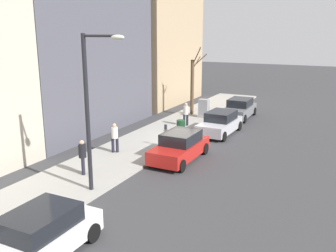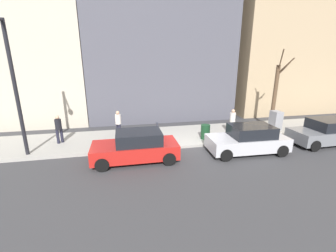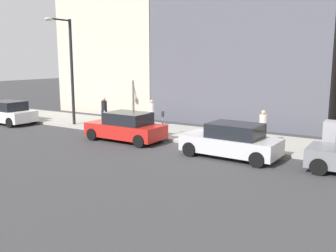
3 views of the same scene
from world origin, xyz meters
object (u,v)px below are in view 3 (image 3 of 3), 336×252
object	(u,v)px
parked_car_red	(126,127)
office_tower_right	(136,8)
streetlamp	(68,63)
parked_car_white	(7,113)
pedestrian_near_meter	(263,125)
pedestrian_midblock	(152,111)
utility_box	(330,137)
trash_bin	(219,132)
parked_car_silver	(232,141)
office_block_center	(263,5)
parking_meter	(163,121)
pedestrian_far_corner	(104,109)

from	to	relation	value
parked_car_red	office_tower_right	size ratio (longest dim) A/B	0.25
streetlamp	parked_car_white	bearing A→B (deg)	106.29
pedestrian_near_meter	pedestrian_midblock	bearing A→B (deg)	-147.24
utility_box	trash_bin	distance (m)	5.19
utility_box	trash_bin	bearing A→B (deg)	94.43
trash_bin	office_tower_right	distance (m)	17.14
trash_bin	office_tower_right	size ratio (longest dim) A/B	0.05
streetlamp	parked_car_silver	bearing A→B (deg)	-97.63
office_block_center	streetlamp	bearing A→B (deg)	143.03
parking_meter	streetlamp	world-z (taller)	streetlamp
pedestrian_near_meter	office_block_center	xyz separation A→B (m)	(9.92, 3.62, 7.00)
streetlamp	pedestrian_midblock	bearing A→B (deg)	-64.42
trash_bin	office_block_center	xyz separation A→B (m)	(10.49, 1.55, 7.48)
office_block_center	office_tower_right	distance (m)	10.64
parked_car_red	pedestrian_near_meter	world-z (taller)	pedestrian_near_meter
parked_car_red	pedestrian_far_corner	xyz separation A→B (m)	(3.06, 4.25, 0.35)
parking_meter	office_block_center	size ratio (longest dim) A/B	0.08
parking_meter	pedestrian_far_corner	xyz separation A→B (m)	(1.55, 5.55, 0.11)
parking_meter	office_block_center	xyz separation A→B (m)	(10.94, -1.54, 7.11)
parked_car_red	parked_car_white	world-z (taller)	same
streetlamp	pedestrian_near_meter	xyz separation A→B (m)	(1.19, -11.99, -2.93)
trash_bin	office_block_center	size ratio (longest dim) A/B	0.06
parked_car_silver	parking_meter	distance (m)	5.00
parked_car_red	pedestrian_near_meter	bearing A→B (deg)	-68.29
utility_box	pedestrian_far_corner	size ratio (longest dim) A/B	0.86
pedestrian_near_meter	pedestrian_far_corner	world-z (taller)	same
parking_meter	utility_box	bearing A→B (deg)	-84.12
parking_meter	trash_bin	world-z (taller)	parking_meter
parked_car_silver	pedestrian_far_corner	size ratio (longest dim) A/B	2.56
trash_bin	pedestrian_far_corner	distance (m)	8.72
pedestrian_midblock	pedestrian_far_corner	world-z (taller)	same
utility_box	streetlamp	xyz separation A→B (m)	(-1.02, 15.08, 3.17)
utility_box	office_block_center	distance (m)	14.12
parking_meter	pedestrian_near_meter	world-z (taller)	pedestrian_near_meter
streetlamp	office_block_center	distance (m)	14.49
parked_car_silver	pedestrian_midblock	xyz separation A→B (m)	(3.78, 6.85, 0.35)
parked_car_red	pedestrian_midblock	world-z (taller)	pedestrian_midblock
parked_car_silver	office_block_center	xyz separation A→B (m)	(12.65, 3.15, 7.35)
utility_box	office_block_center	size ratio (longest dim) A/B	0.09
office_block_center	office_tower_right	size ratio (longest dim) A/B	0.95
streetlamp	office_tower_right	bearing A→B (deg)	12.56
office_tower_right	parking_meter	bearing A→B (deg)	-136.99
parked_car_silver	streetlamp	xyz separation A→B (m)	(1.54, 11.52, 3.28)
parked_car_red	pedestrian_far_corner	size ratio (longest dim) A/B	2.54
trash_bin	parked_car_white	bearing A→B (deg)	97.69
pedestrian_far_corner	office_block_center	distance (m)	13.69
streetlamp	pedestrian_far_corner	size ratio (longest dim) A/B	3.92
utility_box	office_block_center	bearing A→B (deg)	33.63
streetlamp	parking_meter	bearing A→B (deg)	-88.60
parking_meter	office_tower_right	xyz separation A→B (m)	(9.66, 9.02, 7.52)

